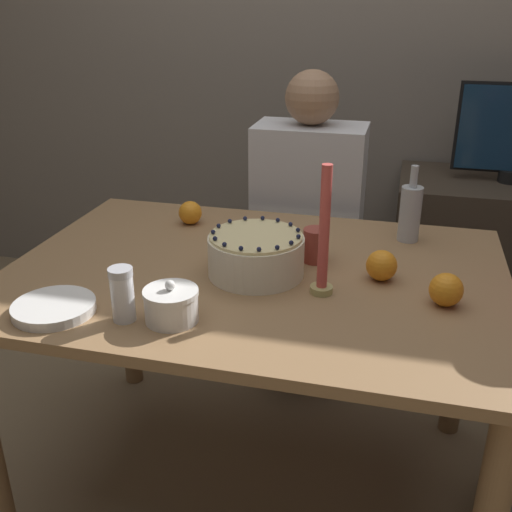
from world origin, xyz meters
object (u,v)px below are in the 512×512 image
(sugar_shaker, at_px, (122,294))
(candle, at_px, (324,242))
(cake, at_px, (256,255))
(bottle, at_px, (410,212))
(person_man_blue_shirt, at_px, (306,252))
(sugar_bowl, at_px, (171,305))

(sugar_shaker, bearing_deg, candle, 30.70)
(cake, xyz_separation_m, bottle, (0.39, 0.35, 0.03))
(cake, xyz_separation_m, person_man_blue_shirt, (0.02, 0.70, -0.28))
(person_man_blue_shirt, bearing_deg, sugar_bowl, 81.40)
(sugar_bowl, distance_m, sugar_shaker, 0.11)
(cake, xyz_separation_m, sugar_bowl, (-0.13, -0.29, -0.02))
(sugar_bowl, distance_m, person_man_blue_shirt, 1.04)
(sugar_shaker, height_order, bottle, bottle)
(sugar_shaker, bearing_deg, sugar_bowl, 13.17)
(bottle, distance_m, person_man_blue_shirt, 0.60)
(candle, xyz_separation_m, bottle, (0.20, 0.42, -0.05))
(sugar_bowl, distance_m, bottle, 0.83)
(cake, relative_size, candle, 0.77)
(sugar_bowl, height_order, person_man_blue_shirt, person_man_blue_shirt)
(bottle, bearing_deg, cake, -137.85)
(candle, distance_m, bottle, 0.47)
(sugar_shaker, distance_m, candle, 0.49)
(candle, relative_size, person_man_blue_shirt, 0.27)
(cake, relative_size, bottle, 1.10)
(sugar_bowl, xyz_separation_m, person_man_blue_shirt, (0.15, 0.99, -0.27))
(candle, height_order, bottle, candle)
(sugar_bowl, height_order, sugar_shaker, sugar_shaker)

